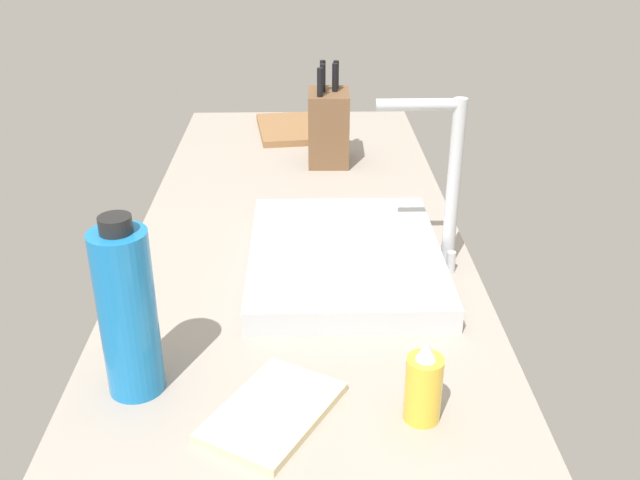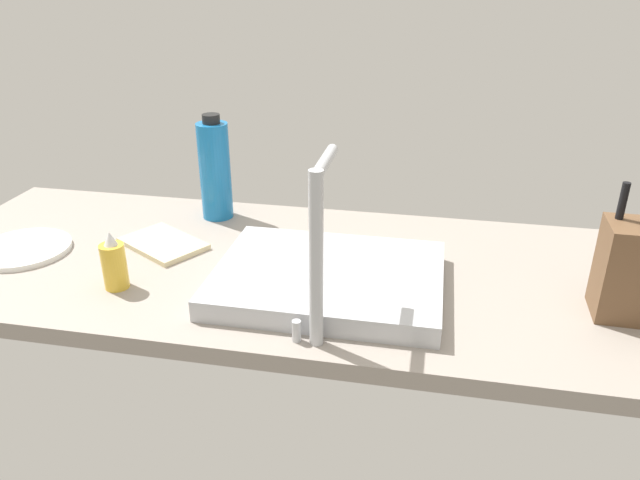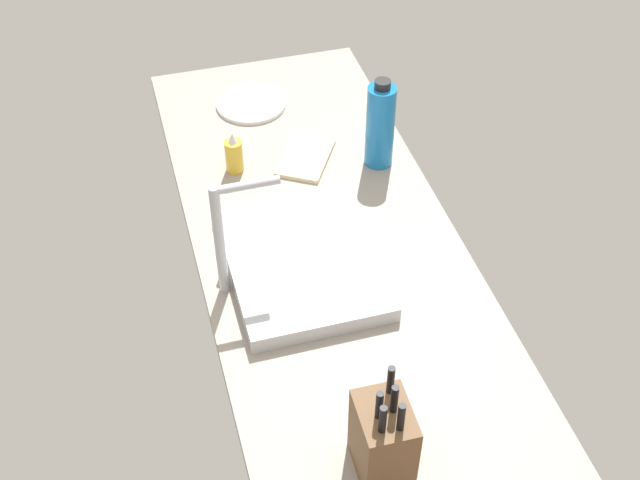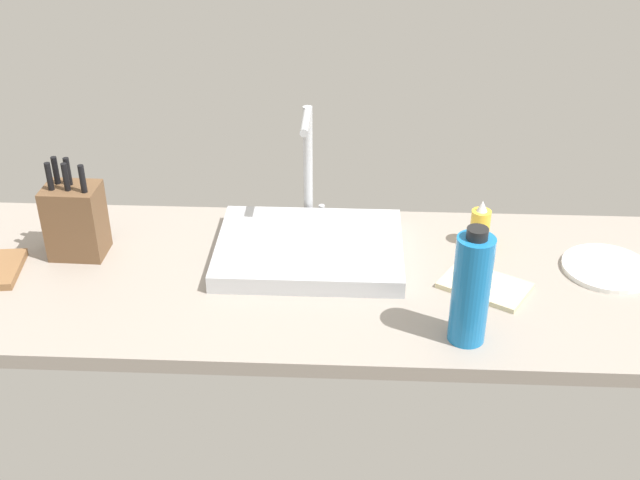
{
  "view_description": "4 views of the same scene",
  "coord_description": "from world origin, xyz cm",
  "px_view_note": "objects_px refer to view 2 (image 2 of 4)",
  "views": [
    {
      "loc": [
        119.56,
        1.13,
        66.96
      ],
      "look_at": [
        6.39,
        3.87,
        10.72
      ],
      "focal_mm": 40.27,
      "sensor_mm": 36.0,
      "label": 1
    },
    {
      "loc": [
        -15.53,
        112.63,
        63.84
      ],
      "look_at": [
        6.69,
        0.15,
        10.0
      ],
      "focal_mm": 33.89,
      "sensor_mm": 36.0,
      "label": 2
    },
    {
      "loc": [
        -134.17,
        42.64,
        148.81
      ],
      "look_at": [
        2.65,
        4.1,
        12.65
      ],
      "focal_mm": 47.05,
      "sensor_mm": 36.0,
      "label": 3
    },
    {
      "loc": [
        13.68,
        -158.23,
        106.35
      ],
      "look_at": [
        6.23,
        0.31,
        13.04
      ],
      "focal_mm": 45.11,
      "sensor_mm": 36.0,
      "label": 4
    }
  ],
  "objects_px": {
    "faucet": "(317,242)",
    "soap_bottle": "(114,264)",
    "dish_towel": "(163,243)",
    "sink_basin": "(328,279)",
    "knife_block": "(637,270)",
    "dinner_plate": "(23,249)",
    "water_bottle": "(215,170)"
  },
  "relations": [
    {
      "from": "sink_basin",
      "to": "knife_block",
      "type": "xyz_separation_m",
      "value": [
        -0.56,
        -0.01,
        0.07
      ]
    },
    {
      "from": "faucet",
      "to": "soap_bottle",
      "type": "bearing_deg",
      "value": -12.64
    },
    {
      "from": "water_bottle",
      "to": "sink_basin",
      "type": "bearing_deg",
      "value": 137.99
    },
    {
      "from": "dish_towel",
      "to": "soap_bottle",
      "type": "bearing_deg",
      "value": 87.31
    },
    {
      "from": "sink_basin",
      "to": "knife_block",
      "type": "bearing_deg",
      "value": -178.92
    },
    {
      "from": "soap_bottle",
      "to": "water_bottle",
      "type": "bearing_deg",
      "value": -100.7
    },
    {
      "from": "sink_basin",
      "to": "knife_block",
      "type": "relative_size",
      "value": 1.8
    },
    {
      "from": "dinner_plate",
      "to": "water_bottle",
      "type": "bearing_deg",
      "value": -142.32
    },
    {
      "from": "faucet",
      "to": "dish_towel",
      "type": "relative_size",
      "value": 1.64
    },
    {
      "from": "sink_basin",
      "to": "faucet",
      "type": "xyz_separation_m",
      "value": [
        -0.01,
        0.18,
        0.16
      ]
    },
    {
      "from": "dinner_plate",
      "to": "soap_bottle",
      "type": "bearing_deg",
      "value": 159.55
    },
    {
      "from": "soap_bottle",
      "to": "dinner_plate",
      "type": "height_order",
      "value": "soap_bottle"
    },
    {
      "from": "sink_basin",
      "to": "dinner_plate",
      "type": "height_order",
      "value": "sink_basin"
    },
    {
      "from": "knife_block",
      "to": "faucet",
      "type": "bearing_deg",
      "value": 20.17
    },
    {
      "from": "faucet",
      "to": "water_bottle",
      "type": "bearing_deg",
      "value": -53.64
    },
    {
      "from": "soap_bottle",
      "to": "dish_towel",
      "type": "bearing_deg",
      "value": -92.69
    },
    {
      "from": "dinner_plate",
      "to": "dish_towel",
      "type": "xyz_separation_m",
      "value": [
        -0.3,
        -0.09,
        0.0
      ]
    },
    {
      "from": "dish_towel",
      "to": "water_bottle",
      "type": "bearing_deg",
      "value": -108.49
    },
    {
      "from": "sink_basin",
      "to": "dish_towel",
      "type": "height_order",
      "value": "sink_basin"
    },
    {
      "from": "faucet",
      "to": "dish_towel",
      "type": "height_order",
      "value": "faucet"
    },
    {
      "from": "dish_towel",
      "to": "faucet",
      "type": "bearing_deg",
      "value": 145.17
    },
    {
      "from": "dish_towel",
      "to": "sink_basin",
      "type": "bearing_deg",
      "value": 163.87
    },
    {
      "from": "faucet",
      "to": "soap_bottle",
      "type": "xyz_separation_m",
      "value": [
        0.43,
        -0.1,
        -0.13
      ]
    },
    {
      "from": "water_bottle",
      "to": "dinner_plate",
      "type": "distance_m",
      "value": 0.47
    },
    {
      "from": "faucet",
      "to": "dinner_plate",
      "type": "xyz_separation_m",
      "value": [
        0.72,
        -0.2,
        -0.18
      ]
    },
    {
      "from": "dinner_plate",
      "to": "dish_towel",
      "type": "bearing_deg",
      "value": -163.5
    },
    {
      "from": "soap_bottle",
      "to": "dish_towel",
      "type": "xyz_separation_m",
      "value": [
        -0.01,
        -0.2,
        -0.05
      ]
    },
    {
      "from": "sink_basin",
      "to": "water_bottle",
      "type": "xyz_separation_m",
      "value": [
        0.34,
        -0.31,
        0.1
      ]
    },
    {
      "from": "dinner_plate",
      "to": "dish_towel",
      "type": "distance_m",
      "value": 0.31
    },
    {
      "from": "knife_block",
      "to": "soap_bottle",
      "type": "distance_m",
      "value": 0.99
    },
    {
      "from": "knife_block",
      "to": "sink_basin",
      "type": "bearing_deg",
      "value": 2.58
    },
    {
      "from": "soap_bottle",
      "to": "knife_block",
      "type": "bearing_deg",
      "value": -174.8
    }
  ]
}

